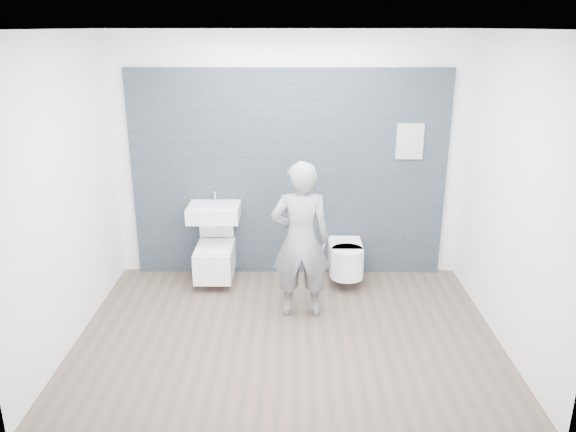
{
  "coord_description": "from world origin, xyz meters",
  "views": [
    {
      "loc": [
        0.04,
        -4.78,
        2.82
      ],
      "look_at": [
        0.0,
        0.6,
        1.0
      ],
      "focal_mm": 35.0,
      "sensor_mm": 36.0,
      "label": 1
    }
  ],
  "objects_px": {
    "toilet_square": "(215,259)",
    "toilet_rounded": "(346,259)",
    "washbasin": "(214,212)",
    "visitor": "(301,240)"
  },
  "relations": [
    {
      "from": "toilet_square",
      "to": "toilet_rounded",
      "type": "relative_size",
      "value": 1.27
    },
    {
      "from": "toilet_rounded",
      "to": "visitor",
      "type": "distance_m",
      "value": 1.02
    },
    {
      "from": "washbasin",
      "to": "toilet_rounded",
      "type": "bearing_deg",
      "value": -3.97
    },
    {
      "from": "washbasin",
      "to": "visitor",
      "type": "relative_size",
      "value": 0.36
    },
    {
      "from": "washbasin",
      "to": "visitor",
      "type": "xyz_separation_m",
      "value": [
        0.97,
        -0.81,
        -0.03
      ]
    },
    {
      "from": "washbasin",
      "to": "toilet_square",
      "type": "xyz_separation_m",
      "value": [
        0.0,
        -0.08,
        -0.54
      ]
    },
    {
      "from": "toilet_square",
      "to": "toilet_rounded",
      "type": "xyz_separation_m",
      "value": [
        1.5,
        -0.02,
        0.01
      ]
    },
    {
      "from": "toilet_square",
      "to": "visitor",
      "type": "bearing_deg",
      "value": -37.12
    },
    {
      "from": "toilet_rounded",
      "to": "visitor",
      "type": "bearing_deg",
      "value": -126.7
    },
    {
      "from": "toilet_rounded",
      "to": "visitor",
      "type": "relative_size",
      "value": 0.39
    }
  ]
}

